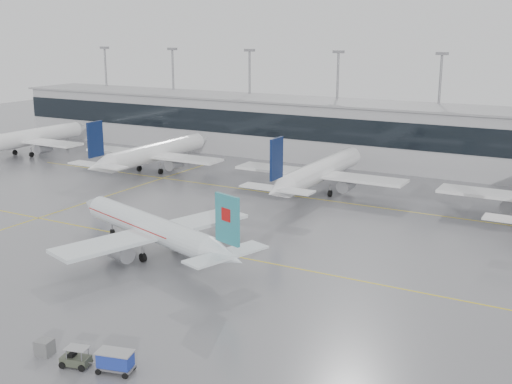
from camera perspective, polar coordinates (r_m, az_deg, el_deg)
The scene contains 15 objects.
ground at distance 80.57m, azimuth -4.18°, elevation -5.28°, with size 320.00×320.00×0.00m, color slate.
taxi_line_main at distance 80.57m, azimuth -4.18°, elevation -5.28°, with size 120.00×0.25×0.01m, color gold.
taxi_line_north at distance 105.77m, azimuth 4.76°, elevation -0.53°, with size 120.00×0.25×0.01m, color gold.
taxi_line_cross at distance 109.72m, azimuth -13.02°, elevation -0.32°, with size 0.25×60.00×0.01m, color gold.
terminal at distance 133.77m, azimuth 10.55°, elevation 5.01°, with size 180.00×15.00×12.00m, color #A1A1A5.
terminal_glass at distance 126.49m, azimuth 9.46°, elevation 5.22°, with size 180.00×0.20×5.00m, color black.
terminal_roof at distance 132.95m, azimuth 10.67°, elevation 7.65°, with size 182.00×16.00×0.40m, color gray.
light_masts at distance 138.50m, azimuth 11.50°, elevation 8.34°, with size 156.40×1.00×22.60m.
air_canada_jet at distance 79.25m, azimuth -8.99°, elevation -3.33°, with size 32.74×26.09×10.20m.
parked_jet_a at distance 149.97m, azimuth -19.75°, elevation 4.50°, with size 29.64×36.96×11.72m.
parked_jet_b at distance 125.99m, azimuth -9.14°, elevation 3.45°, with size 29.64×36.96×11.72m.
parked_jet_c at distance 108.19m, azimuth 5.61°, elevation 1.80°, with size 29.64×36.96×11.72m.
baggage_tug at distance 56.29m, azimuth -15.73°, elevation -14.14°, with size 3.60×1.99×1.71m.
baggage_cart at distance 54.45m, azimuth -12.40°, elevation -14.39°, with size 3.26×2.31×1.83m.
gse_unit at distance 58.80m, azimuth -18.28°, elevation -12.98°, with size 1.35×1.25×1.35m, color slate.
Camera 1 is at (42.06, -63.27, 26.83)m, focal length 45.00 mm.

